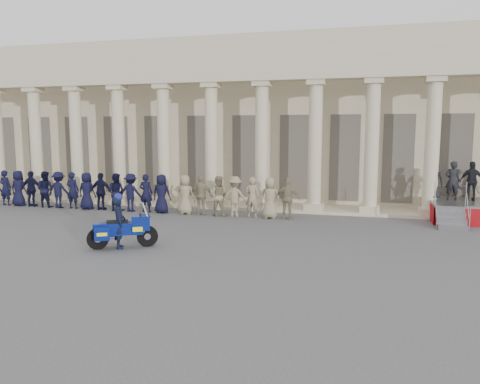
% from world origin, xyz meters
% --- Properties ---
extents(ground, '(90.00, 90.00, 0.00)m').
position_xyz_m(ground, '(0.00, 0.00, 0.00)').
color(ground, '#4D4D50').
rests_on(ground, ground).
extents(building, '(40.00, 12.50, 9.00)m').
position_xyz_m(building, '(-0.00, 14.74, 4.52)').
color(building, '#C1B391').
rests_on(building, ground).
extents(officer_rank, '(17.05, 0.71, 1.87)m').
position_xyz_m(officer_rank, '(-5.18, 5.97, 0.93)').
color(officer_rank, black).
rests_on(officer_rank, ground).
extents(motorcycle, '(2.12, 1.53, 1.51)m').
position_xyz_m(motorcycle, '(-1.55, -0.59, 0.65)').
color(motorcycle, black).
rests_on(motorcycle, ground).
extents(rider, '(0.69, 0.77, 1.87)m').
position_xyz_m(rider, '(-1.66, -0.66, 0.92)').
color(rider, black).
rests_on(rider, ground).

